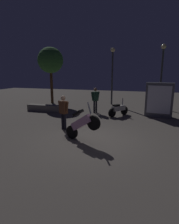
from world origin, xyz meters
name	(u,v)px	position (x,y,z in m)	size (l,w,h in m)	color
ground_plane	(93,140)	(0.00, 0.00, 0.00)	(40.00, 40.00, 0.00)	#605951
motorcycle_pink_foreground	(82,124)	(-0.35, -0.30, 0.74)	(1.60, 0.65, 1.63)	black
motorcycle_white_parked_left	(118,109)	(0.43, 4.44, 0.44)	(1.05, 1.40, 1.11)	black
person_rider_beside	(63,110)	(-1.70, 0.90, 0.98)	(0.66, 0.34, 1.65)	black
person_bystander_far	(95,98)	(-1.22, 4.96, 1.01)	(0.54, 0.52, 1.69)	black
streetlamp_near	(112,69)	(-0.74, 8.55, 2.99)	(0.36, 0.36, 4.66)	#38383D
streetlamp_far	(162,68)	(3.06, 7.97, 3.01)	(0.36, 0.36, 4.71)	#38383D
tree_right_bg	(50,61)	(-5.96, 7.70, 3.68)	(2.18, 2.18, 4.81)	#4C331E
kiosk_billboard	(159,100)	(2.83, 4.99, 1.05)	(1.66, 0.75, 2.10)	#595960
planter_wall_low	(46,108)	(-4.68, 4.41, 0.23)	(2.80, 0.50, 0.45)	gray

